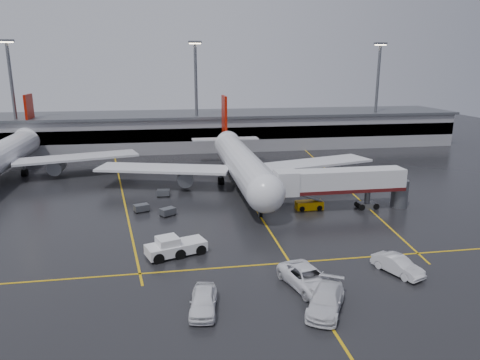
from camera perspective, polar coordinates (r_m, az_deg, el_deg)
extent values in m
plane|color=black|center=(68.14, 1.38, -2.77)|extent=(220.00, 220.00, 0.00)
cube|color=gold|center=(68.14, 1.38, -2.76)|extent=(0.25, 90.00, 0.02)
cube|color=gold|center=(48.13, 6.40, -10.45)|extent=(60.00, 0.25, 0.02)
cube|color=gold|center=(76.98, -14.86, -1.22)|extent=(9.99, 69.35, 0.02)
cube|color=gold|center=(82.40, 12.43, -0.05)|extent=(7.57, 69.64, 0.02)
cube|color=gray|center=(113.73, -3.19, 6.29)|extent=(120.00, 18.00, 8.00)
cube|color=black|center=(105.01, -2.65, 5.88)|extent=(120.00, 0.40, 3.00)
cube|color=#595B60|center=(113.19, -3.22, 8.44)|extent=(122.00, 19.00, 0.60)
cylinder|color=#595B60|center=(111.06, -26.93, 8.98)|extent=(0.70, 0.70, 25.00)
cube|color=#595B60|center=(110.90, -27.70, 15.49)|extent=(3.00, 1.20, 0.50)
cube|color=#FFE5B2|center=(110.89, -27.68, 15.34)|extent=(2.60, 0.90, 0.20)
cylinder|color=#595B60|center=(106.42, -5.61, 10.28)|extent=(0.70, 0.70, 25.00)
cube|color=#595B60|center=(106.25, -5.78, 17.12)|extent=(3.00, 1.20, 0.50)
cube|color=#FFE5B2|center=(106.24, -5.78, 16.96)|extent=(2.60, 0.90, 0.20)
cylinder|color=#595B60|center=(118.38, 17.04, 10.15)|extent=(0.70, 0.70, 25.00)
cube|color=#595B60|center=(118.23, 17.51, 16.28)|extent=(3.00, 1.20, 0.50)
cube|color=#FFE5B2|center=(118.21, 17.50, 16.14)|extent=(2.60, 0.90, 0.20)
cylinder|color=silver|center=(74.68, 0.25, 2.11)|extent=(5.20, 36.00, 5.20)
sphere|color=silver|center=(57.56, 3.28, -1.69)|extent=(5.20, 5.20, 5.20)
cone|color=silver|center=(94.96, -1.91, 5.15)|extent=(4.94, 8.00, 4.94)
cube|color=#990F01|center=(95.28, -2.02, 8.16)|extent=(0.50, 5.50, 8.50)
cube|color=silver|center=(94.93, -1.91, 5.27)|extent=(14.00, 3.00, 0.25)
cube|color=silver|center=(75.78, -9.75, 1.46)|extent=(22.80, 11.83, 0.40)
cube|color=silver|center=(79.91, 9.23, 2.16)|extent=(22.80, 11.83, 0.40)
cylinder|color=#595B60|center=(75.18, -7.04, 0.36)|extent=(2.60, 4.50, 2.60)
cylinder|color=#595B60|center=(78.25, 6.99, 0.92)|extent=(2.60, 4.50, 2.60)
cylinder|color=#595B60|center=(61.31, 2.62, -3.80)|extent=(0.56, 0.56, 2.00)
cylinder|color=#595B60|center=(77.86, -2.45, 0.19)|extent=(0.56, 0.56, 2.00)
cylinder|color=#595B60|center=(78.87, 2.17, 0.38)|extent=(0.56, 0.56, 2.00)
cylinder|color=black|center=(61.48, 2.62, -4.28)|extent=(0.40, 1.10, 1.10)
cylinder|color=black|center=(77.97, -2.45, -0.13)|extent=(1.00, 1.40, 1.40)
cylinder|color=black|center=(78.98, 2.16, 0.07)|extent=(1.00, 1.40, 1.40)
cone|color=silver|center=(110.07, -25.13, 5.08)|extent=(4.94, 8.00, 4.94)
cube|color=#990F01|center=(110.45, -25.27, 7.67)|extent=(0.50, 5.50, 8.50)
cube|color=silver|center=(110.04, -25.14, 5.19)|extent=(14.00, 3.00, 0.25)
cube|color=silver|center=(89.08, -20.11, 2.73)|extent=(22.80, 11.83, 0.40)
cylinder|color=#595B60|center=(89.12, -22.35, 1.60)|extent=(2.60, 4.50, 2.60)
cylinder|color=#595B60|center=(92.83, -25.82, 1.08)|extent=(0.56, 0.56, 2.00)
cylinder|color=black|center=(92.92, -25.79, 0.81)|extent=(1.00, 1.40, 1.40)
cube|color=silver|center=(64.77, 12.91, -0.02)|extent=(18.00, 3.20, 3.00)
cube|color=#461010|center=(65.10, 12.84, -1.13)|extent=(18.00, 3.30, 0.50)
cube|color=silver|center=(62.15, 5.89, -0.33)|extent=(3.00, 3.40, 3.30)
cylinder|color=#595B60|center=(67.13, 15.93, -2.27)|extent=(0.80, 0.80, 3.00)
cube|color=#595B60|center=(67.43, 15.87, -3.13)|extent=(2.60, 1.60, 0.90)
cylinder|color=#595B60|center=(69.26, 19.71, -1.63)|extent=(2.40, 2.40, 4.00)
cylinder|color=black|center=(66.98, 15.02, -3.19)|extent=(0.90, 1.80, 0.90)
cylinder|color=black|center=(67.90, 16.71, -3.07)|extent=(0.90, 1.80, 0.90)
cube|color=white|center=(49.86, -8.16, -8.56)|extent=(6.96, 4.53, 1.11)
cube|color=white|center=(49.23, -9.22, -7.74)|extent=(2.82, 2.82, 0.93)
cube|color=black|center=(49.23, -9.22, -7.74)|extent=(2.53, 2.53, 0.83)
cylinder|color=black|center=(49.31, -10.80, -9.36)|extent=(2.03, 3.01, 1.20)
cylinder|color=black|center=(49.99, -8.15, -8.90)|extent=(2.03, 3.01, 1.20)
cylinder|color=black|center=(50.78, -5.58, -8.43)|extent=(2.03, 3.01, 1.20)
cube|color=#E29902|center=(65.28, 8.83, -3.18)|extent=(3.91, 1.64, 1.19)
cube|color=#595B60|center=(64.94, 8.86, -2.22)|extent=(3.76, 0.99, 1.36)
cylinder|color=black|center=(64.98, 7.72, -3.47)|extent=(0.76, 1.84, 0.76)
cylinder|color=black|center=(65.77, 9.90, -3.34)|extent=(0.76, 1.84, 0.76)
imported|color=white|center=(42.99, 8.65, -12.30)|extent=(4.90, 7.62, 1.95)
imported|color=silver|center=(39.76, 10.92, -14.83)|extent=(5.43, 6.90, 1.87)
imported|color=silver|center=(47.91, 19.48, -10.20)|extent=(3.85, 5.72, 1.78)
imported|color=white|center=(39.14, -4.70, -15.12)|extent=(3.01, 5.73, 1.86)
cube|color=#595B60|center=(62.44, -9.21, -3.97)|extent=(2.39, 2.18, 0.90)
cylinder|color=black|center=(61.79, -9.55, -4.65)|extent=(0.40, 0.20, 0.40)
cylinder|color=black|center=(62.62, -8.33, -4.33)|extent=(0.40, 0.20, 0.40)
cylinder|color=black|center=(62.59, -10.06, -4.42)|extent=(0.40, 0.20, 0.40)
cylinder|color=black|center=(63.41, -8.84, -4.11)|extent=(0.40, 0.20, 0.40)
cube|color=#595B60|center=(64.76, -12.47, -3.45)|extent=(2.33, 1.92, 0.90)
cylinder|color=black|center=(64.23, -12.99, -4.08)|extent=(0.40, 0.20, 0.40)
cylinder|color=black|center=(64.67, -11.64, -3.87)|extent=(0.40, 0.20, 0.40)
cylinder|color=black|center=(65.14, -13.26, -3.83)|extent=(0.40, 0.20, 0.40)
cylinder|color=black|center=(65.58, -11.92, -3.63)|extent=(0.40, 0.20, 0.40)
cube|color=#595B60|center=(71.59, -9.76, -1.58)|extent=(2.10, 1.46, 0.90)
cylinder|color=black|center=(71.32, -10.41, -2.07)|extent=(0.40, 0.20, 0.40)
cylinder|color=black|center=(71.18, -9.13, -2.05)|extent=(0.40, 0.20, 0.40)
cylinder|color=black|center=(72.28, -10.34, -1.84)|extent=(0.40, 0.20, 0.40)
cylinder|color=black|center=(72.14, -9.08, -1.82)|extent=(0.40, 0.20, 0.40)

